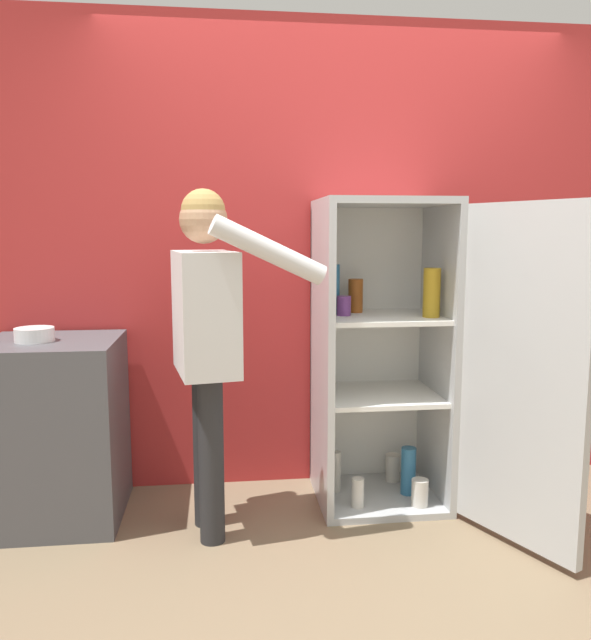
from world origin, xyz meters
TOP-DOWN VIEW (x-y plane):
  - ground_plane at (0.00, 0.00)m, footprint 12.00×12.00m
  - wall_back at (0.00, 0.98)m, footprint 7.00×0.06m
  - refrigerator at (0.30, 0.55)m, footprint 0.97×1.18m
  - person at (-0.69, 0.36)m, footprint 0.69×0.59m
  - counter at (-1.46, 0.62)m, footprint 0.64×0.62m
  - bowl at (-1.52, 0.60)m, footprint 0.18×0.18m

SIDE VIEW (x-z plane):
  - ground_plane at x=0.00m, z-range 0.00..0.00m
  - counter at x=-1.46m, z-range 0.00..0.90m
  - refrigerator at x=0.30m, z-range -0.01..1.57m
  - bowl at x=-1.52m, z-range 0.90..0.96m
  - person at x=-0.69m, z-range 0.21..1.81m
  - wall_back at x=0.00m, z-range 0.00..2.55m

